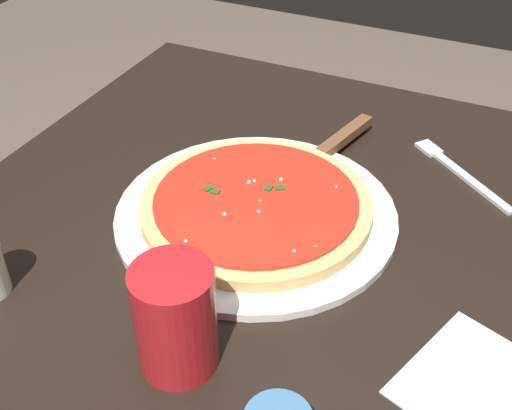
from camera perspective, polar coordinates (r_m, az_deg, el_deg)
restaurant_table at (r=0.93m, az=3.19°, el=-9.14°), size 0.85×0.78×0.78m
serving_plate at (r=0.81m, az=-0.00°, el=-0.83°), size 0.35×0.35×0.01m
pizza at (r=0.80m, az=-0.00°, el=0.01°), size 0.29×0.29×0.02m
pizza_server at (r=0.91m, az=6.51°, el=4.74°), size 0.09×0.22×0.01m
cup_tall_drink at (r=0.61m, az=-7.09°, el=-9.86°), size 0.08×0.08×0.12m
napkin_folded_right at (r=0.66m, az=19.64°, el=-15.19°), size 0.18×0.18×0.00m
fork at (r=0.93m, az=17.23°, el=2.91°), size 0.16×0.13×0.00m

